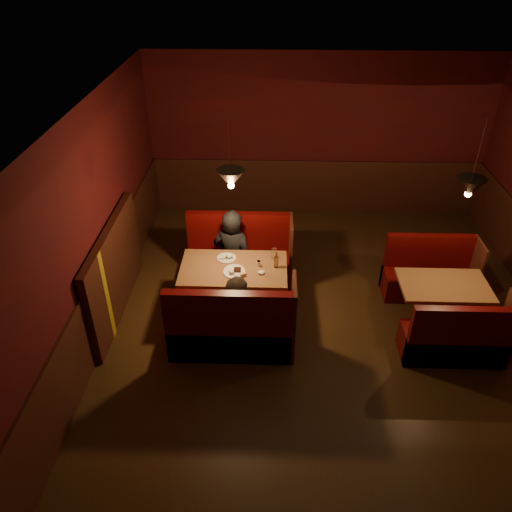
{
  "coord_description": "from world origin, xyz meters",
  "views": [
    {
      "loc": [
        -0.82,
        -5.08,
        4.54
      ],
      "look_at": [
        -1.0,
        0.38,
        0.95
      ],
      "focal_mm": 35.0,
      "sensor_mm": 36.0,
      "label": 1
    }
  ],
  "objects_px": {
    "diner_b": "(240,304)",
    "second_bench_far": "(428,276)",
    "main_bench_far": "(240,260)",
    "diner_a": "(232,240)",
    "second_table": "(442,295)",
    "main_bench_near": "(232,332)",
    "second_bench_near": "(457,341)",
    "main_table": "(235,278)"
  },
  "relations": [
    {
      "from": "second_table",
      "to": "diner_a",
      "type": "bearing_deg",
      "value": 165.16
    },
    {
      "from": "diner_b",
      "to": "diner_a",
      "type": "bearing_deg",
      "value": 88.63
    },
    {
      "from": "main_bench_near",
      "to": "second_table",
      "type": "relative_size",
      "value": 1.35
    },
    {
      "from": "diner_b",
      "to": "second_table",
      "type": "bearing_deg",
      "value": 2.51
    },
    {
      "from": "main_bench_far",
      "to": "diner_a",
      "type": "height_order",
      "value": "diner_a"
    },
    {
      "from": "main_bench_near",
      "to": "diner_a",
      "type": "xyz_separation_m",
      "value": [
        -0.09,
        1.42,
        0.48
      ]
    },
    {
      "from": "main_bench_far",
      "to": "main_bench_near",
      "type": "distance_m",
      "value": 1.62
    },
    {
      "from": "main_bench_near",
      "to": "second_bench_near",
      "type": "distance_m",
      "value": 2.77
    },
    {
      "from": "diner_b",
      "to": "second_bench_far",
      "type": "bearing_deg",
      "value": 15.63
    },
    {
      "from": "main_bench_far",
      "to": "second_bench_far",
      "type": "xyz_separation_m",
      "value": [
        2.77,
        -0.26,
        -0.05
      ]
    },
    {
      "from": "second_bench_near",
      "to": "diner_a",
      "type": "xyz_separation_m",
      "value": [
        -2.86,
        1.44,
        0.53
      ]
    },
    {
      "from": "second_table",
      "to": "diner_b",
      "type": "height_order",
      "value": "diner_b"
    },
    {
      "from": "main_bench_near",
      "to": "diner_b",
      "type": "distance_m",
      "value": 0.39
    },
    {
      "from": "second_bench_far",
      "to": "diner_a",
      "type": "relative_size",
      "value": 0.78
    },
    {
      "from": "diner_b",
      "to": "second_bench_near",
      "type": "bearing_deg",
      "value": -12.24
    },
    {
      "from": "main_table",
      "to": "diner_a",
      "type": "distance_m",
      "value": 0.66
    },
    {
      "from": "second_table",
      "to": "main_bench_far",
      "type": "bearing_deg",
      "value": 160.92
    },
    {
      "from": "main_table",
      "to": "diner_a",
      "type": "height_order",
      "value": "diner_a"
    },
    {
      "from": "main_bench_near",
      "to": "main_bench_far",
      "type": "bearing_deg",
      "value": 90.0
    },
    {
      "from": "main_bench_near",
      "to": "second_table",
      "type": "xyz_separation_m",
      "value": [
        2.74,
        0.67,
        0.14
      ]
    },
    {
      "from": "second_bench_far",
      "to": "diner_b",
      "type": "distance_m",
      "value": 2.98
    },
    {
      "from": "main_bench_far",
      "to": "diner_b",
      "type": "bearing_deg",
      "value": -86.33
    },
    {
      "from": "main_bench_far",
      "to": "diner_a",
      "type": "distance_m",
      "value": 0.53
    },
    {
      "from": "main_bench_far",
      "to": "diner_a",
      "type": "bearing_deg",
      "value": -114.74
    },
    {
      "from": "second_bench_far",
      "to": "main_bench_near",
      "type": "bearing_deg",
      "value": -153.88
    },
    {
      "from": "second_bench_near",
      "to": "diner_b",
      "type": "xyz_separation_m",
      "value": [
        -2.67,
        0.13,
        0.41
      ]
    },
    {
      "from": "main_bench_far",
      "to": "diner_b",
      "type": "xyz_separation_m",
      "value": [
        0.1,
        -1.51,
        0.37
      ]
    },
    {
      "from": "main_table",
      "to": "second_bench_far",
      "type": "height_order",
      "value": "main_table"
    },
    {
      "from": "main_bench_near",
      "to": "diner_a",
      "type": "relative_size",
      "value": 0.96
    },
    {
      "from": "main_table",
      "to": "diner_b",
      "type": "xyz_separation_m",
      "value": [
        0.11,
        -0.71,
        0.12
      ]
    },
    {
      "from": "second_bench_far",
      "to": "diner_b",
      "type": "xyz_separation_m",
      "value": [
        -2.67,
        -1.25,
        0.41
      ]
    },
    {
      "from": "diner_a",
      "to": "diner_b",
      "type": "relative_size",
      "value": 1.16
    },
    {
      "from": "diner_b",
      "to": "main_bench_far",
      "type": "bearing_deg",
      "value": 84.16
    },
    {
      "from": "main_table",
      "to": "main_bench_near",
      "type": "height_order",
      "value": "main_bench_near"
    },
    {
      "from": "second_bench_near",
      "to": "diner_a",
      "type": "bearing_deg",
      "value": 153.25
    },
    {
      "from": "second_table",
      "to": "second_bench_far",
      "type": "bearing_deg",
      "value": 87.8
    },
    {
      "from": "main_bench_near",
      "to": "second_table",
      "type": "distance_m",
      "value": 2.83
    },
    {
      "from": "main_table",
      "to": "second_bench_far",
      "type": "distance_m",
      "value": 2.85
    },
    {
      "from": "second_bench_far",
      "to": "second_bench_near",
      "type": "height_order",
      "value": "same"
    },
    {
      "from": "main_bench_far",
      "to": "second_table",
      "type": "xyz_separation_m",
      "value": [
        2.74,
        -0.95,
        0.14
      ]
    },
    {
      "from": "main_bench_far",
      "to": "second_table",
      "type": "relative_size",
      "value": 1.35
    },
    {
      "from": "second_table",
      "to": "diner_b",
      "type": "bearing_deg",
      "value": -167.98
    }
  ]
}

